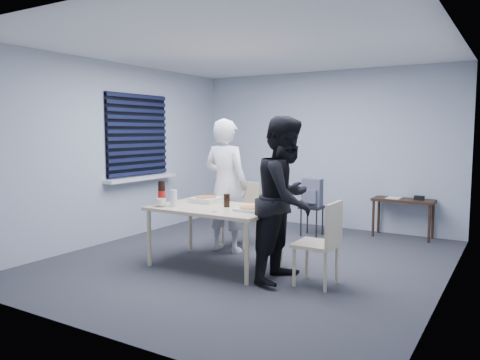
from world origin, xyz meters
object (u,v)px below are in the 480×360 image
Objects in this scene: stool at (312,213)px; mug_b at (225,200)px; mug_a at (161,203)px; backpack at (312,193)px; dining_table at (215,212)px; person_white at (226,186)px; soda_bottle at (162,194)px; chair_right at (324,238)px; chair_far at (243,209)px; side_table at (403,204)px; person_black at (286,199)px.

stool is 1.94m from mug_b.
backpack is at bearing 69.06° from mug_a.
dining_table is 3.51× the size of backpack.
backpack reaches higher than dining_table.
person_white is 0.95m from soda_bottle.
mug_a is (-1.94, -0.28, 0.25)m from chair_right.
mug_b is at bearing -73.68° from chair_far.
dining_table is 1.65× the size of chair_far.
side_table is 3.05× the size of soda_bottle.
backpack is at bearing 80.21° from dining_table.
person_black is at bearing -103.23° from side_table.
person_black is at bearing 10.40° from mug_a.
person_black reaches higher than backpack.
person_black is at bearing -74.89° from stool.
dining_table is 5.05× the size of soda_bottle.
soda_bottle is (-2.02, -0.18, 0.34)m from chair_right.
chair_far is (-0.27, 1.10, -0.14)m from dining_table.
mug_b is (-0.39, -1.84, 0.10)m from backpack.
person_black is at bearing 150.30° from person_white.
mug_b reaches higher than side_table.
soda_bottle is (-0.07, 0.10, 0.09)m from mug_a.
chair_right is 2.75m from side_table.
person_white reaches higher than mug_b.
mug_a is at bearing 100.40° from person_black.
stool is 4.63× the size of mug_b.
soda_bottle is (-0.36, -0.87, -0.03)m from person_white.
backpack is (-1.02, 2.14, 0.15)m from chair_right.
dining_table reaches higher than side_table.
stool is at bearing -154.17° from side_table.
chair_right is at bearing -64.69° from stool.
stool is at bearing 80.26° from dining_table.
mug_b is (-0.97, 0.30, -0.12)m from person_black.
chair_far is 0.90m from mug_b.
mug_b is at bearing 122.00° from person_white.
chair_far is at bearing -138.37° from backpack.
person_black is 4.23× the size of backpack.
mug_a reaches higher than dining_table.
mug_a is (-1.51, -0.28, -0.12)m from person_black.
chair_right is 2.38m from stool.
chair_far is at bearing -139.03° from side_table.
dining_table is at bearing 28.99° from mug_a.
person_black reaches higher than soda_bottle.
chair_far is 8.90× the size of mug_b.
backpack is 2.53m from soda_bottle.
soda_bottle is (-1.58, -0.18, -0.03)m from person_black.
stool is at bearing 73.74° from backpack.
soda_bottle is (-2.23, -2.93, 0.34)m from side_table.
stool is at bearing 69.16° from mug_a.
person_white is 1.02m from mug_a.
stool is (0.36, 2.12, -0.30)m from dining_table.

